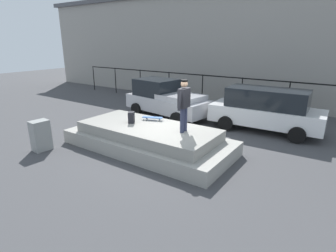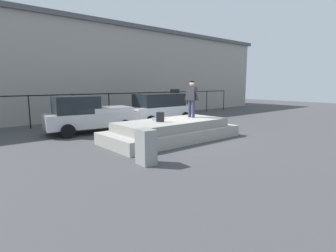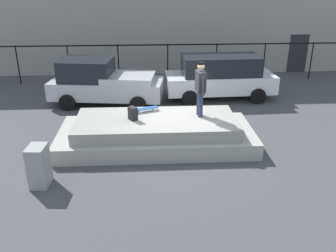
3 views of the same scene
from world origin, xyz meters
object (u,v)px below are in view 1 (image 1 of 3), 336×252
skateboarder (184,102)px  backpack (131,117)px  car_silver_pickup_near (165,99)px  skateboard (152,118)px  car_white_hatchback_mid (266,109)px  utility_box (41,135)px

skateboarder → backpack: 2.24m
skateboarder → car_silver_pickup_near: (-3.41, 3.78, -0.93)m
skateboard → skateboarder: bearing=-15.9°
car_white_hatchback_mid → backpack: bearing=-128.3°
backpack → utility_box: size_ratio=0.38×
skateboarder → car_white_hatchback_mid: bearing=70.9°
car_silver_pickup_near → utility_box: (-0.98, -6.21, -0.38)m
car_white_hatchback_mid → utility_box: car_white_hatchback_mid is taller
backpack → utility_box: bearing=-78.0°
utility_box → car_white_hatchback_mid: bearing=53.1°
car_white_hatchback_mid → utility_box: (-5.87, -6.70, -0.42)m
car_white_hatchback_mid → skateboard: bearing=-129.6°
skateboard → backpack: 0.83m
utility_box → skateboarder: bearing=33.2°
skateboarder → car_silver_pickup_near: 5.18m
car_white_hatchback_mid → utility_box: size_ratio=4.29×
skateboard → car_silver_pickup_near: 3.74m
car_silver_pickup_near → car_white_hatchback_mid: size_ratio=1.01×
skateboarder → car_white_hatchback_mid: skateboarder is taller
skateboard → utility_box: utility_box is taller
skateboarder → car_white_hatchback_mid: (1.47, 4.27, -0.89)m
skateboarder → skateboard: skateboarder is taller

